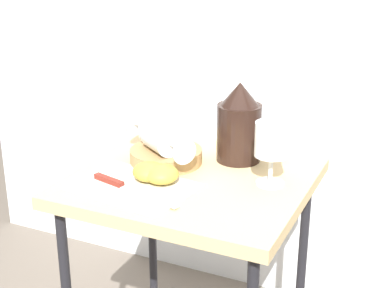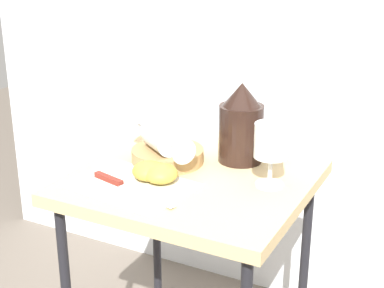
% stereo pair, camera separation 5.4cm
% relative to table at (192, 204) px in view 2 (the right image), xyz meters
% --- Properties ---
extents(curtain_drape, '(2.40, 0.03, 1.96)m').
position_rel_table_xyz_m(curtain_drape, '(0.00, 0.66, 0.35)').
color(curtain_drape, white).
rests_on(curtain_drape, ground_plane).
extents(table, '(0.53, 0.49, 0.70)m').
position_rel_table_xyz_m(table, '(0.00, 0.00, 0.00)').
color(table, tan).
rests_on(table, ground_plane).
extents(linen_napkin, '(0.28, 0.22, 0.00)m').
position_rel_table_xyz_m(linen_napkin, '(-0.09, -0.11, 0.07)').
color(linen_napkin, silver).
rests_on(linen_napkin, table).
extents(basket_tray, '(0.18, 0.18, 0.03)m').
position_rel_table_xyz_m(basket_tray, '(-0.09, 0.05, 0.09)').
color(basket_tray, '#AD8451').
rests_on(basket_tray, table).
extents(pitcher, '(0.16, 0.11, 0.20)m').
position_rel_table_xyz_m(pitcher, '(0.06, 0.14, 0.15)').
color(pitcher, black).
rests_on(pitcher, table).
extents(wine_glass_upright, '(0.08, 0.08, 0.15)m').
position_rel_table_xyz_m(wine_glass_upright, '(0.18, 0.03, 0.17)').
color(wine_glass_upright, silver).
rests_on(wine_glass_upright, table).
extents(wine_glass_tipped_near, '(0.16, 0.11, 0.08)m').
position_rel_table_xyz_m(wine_glass_tipped_near, '(-0.12, 0.07, 0.15)').
color(wine_glass_tipped_near, silver).
rests_on(wine_glass_tipped_near, basket_tray).
extents(wine_glass_tipped_far, '(0.16, 0.14, 0.07)m').
position_rel_table_xyz_m(wine_glass_tipped_far, '(-0.09, 0.03, 0.14)').
color(wine_glass_tipped_far, silver).
rests_on(wine_glass_tipped_far, basket_tray).
extents(apple_half_left, '(0.08, 0.08, 0.04)m').
position_rel_table_xyz_m(apple_half_left, '(-0.07, -0.07, 0.10)').
color(apple_half_left, '#B29938').
rests_on(apple_half_left, linen_napkin).
extents(apple_half_right, '(0.08, 0.08, 0.04)m').
position_rel_table_xyz_m(apple_half_right, '(-0.04, -0.07, 0.10)').
color(apple_half_right, '#B29938').
rests_on(apple_half_right, linen_napkin).
extents(knife, '(0.24, 0.08, 0.01)m').
position_rel_table_xyz_m(knife, '(-0.11, -0.13, 0.08)').
color(knife, silver).
rests_on(knife, linen_napkin).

